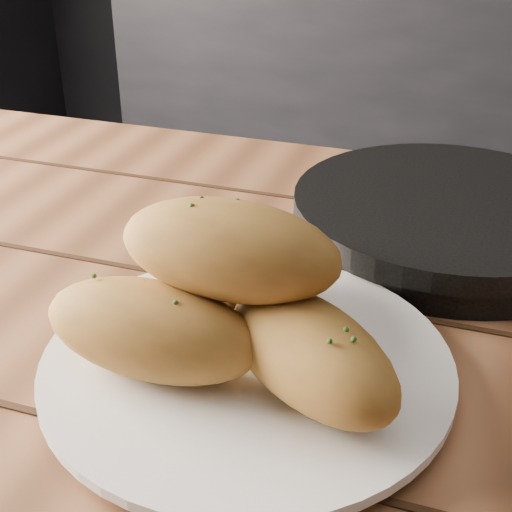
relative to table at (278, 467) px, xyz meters
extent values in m
cube|color=brown|center=(0.00, 0.00, 0.08)|extent=(1.38, 0.95, 0.04)
cylinder|color=white|center=(-0.02, -0.02, 0.11)|extent=(0.27, 0.27, 0.01)
cylinder|color=white|center=(-0.02, -0.02, 0.11)|extent=(0.30, 0.30, 0.01)
ellipsoid|color=#A4702D|center=(-0.08, -0.05, 0.15)|extent=(0.16, 0.08, 0.07)
ellipsoid|color=#A4702D|center=(0.03, -0.04, 0.15)|extent=(0.17, 0.15, 0.07)
ellipsoid|color=#A4702D|center=(-0.03, 0.04, 0.15)|extent=(0.07, 0.15, 0.07)
ellipsoid|color=#A4702D|center=(-0.03, -0.02, 0.21)|extent=(0.15, 0.07, 0.07)
cylinder|color=black|center=(0.10, 0.26, 0.11)|extent=(0.30, 0.30, 0.03)
cylinder|color=black|center=(0.10, 0.26, 0.13)|extent=(0.31, 0.31, 0.02)
camera|label=1|loc=(0.12, -0.41, 0.43)|focal=50.00mm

